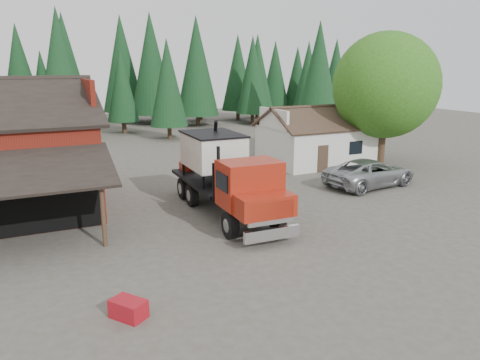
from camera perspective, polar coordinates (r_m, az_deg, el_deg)
name	(u,v)px	position (r m, az deg, el deg)	size (l,w,h in m)	color
ground	(241,242)	(21.24, 0.09, -7.52)	(120.00, 120.00, 0.00)	#4B453B
farmhouse	(317,142)	(38.10, 9.32, 4.56)	(8.60, 6.42, 4.65)	silver
deciduous_tree	(386,89)	(37.81, 17.34, 10.52)	(8.00, 8.00, 10.20)	#382619
conifer_backdrop	(94,129)	(60.93, -17.37, 6.01)	(76.00, 16.00, 16.00)	#113316
near_pine_b	(168,83)	(50.02, -8.80, 11.65)	(3.96, 3.96, 10.40)	#382619
near_pine_c	(319,72)	(53.43, 9.57, 12.84)	(4.84, 4.84, 12.40)	#382619
near_pine_d	(60,68)	(52.02, -21.07, 12.65)	(5.28, 5.28, 13.40)	#382619
feed_truck	(226,173)	(24.51, -1.76, 0.85)	(3.12, 10.58, 4.74)	black
silver_car	(370,173)	(31.59, 15.58, 0.86)	(2.97, 6.43, 1.79)	#A5A9AD
equip_box	(128,309)	(15.64, -13.45, -15.03)	(0.70, 1.10, 0.60)	maroon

